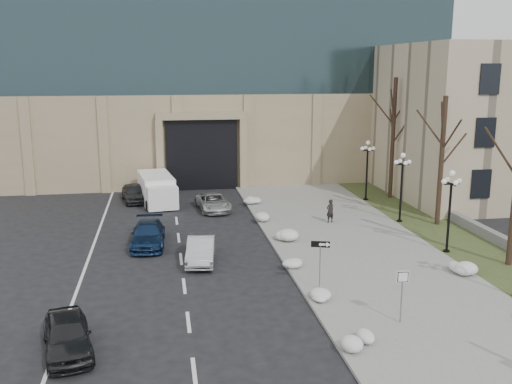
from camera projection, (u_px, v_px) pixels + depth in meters
sidewalk at (356, 249)px, 32.77m from camera, size 9.00×40.00×0.12m
curb at (279, 252)px, 32.04m from camera, size 0.30×40.00×0.14m
grass_strip at (461, 243)px, 33.82m from camera, size 4.00×40.00×0.10m
stone_wall at (474, 227)px, 36.00m from camera, size 0.50×30.00×0.70m
car_a at (67, 335)px, 20.84m from camera, size 2.46×4.33×1.39m
car_b at (201, 250)px, 30.62m from camera, size 1.93×4.26×1.36m
car_c at (148, 234)px, 33.36m from camera, size 2.08×4.74×1.36m
car_d at (213, 202)px, 41.61m from camera, size 2.55×4.62×1.22m
car_e at (134, 193)px, 44.30m from camera, size 2.30×4.29×1.39m
pedestrian at (330, 211)px, 37.88m from camera, size 0.67×0.55×1.58m
box_truck at (157, 190)px, 43.99m from camera, size 3.15×6.81×2.08m
one_way_sign at (324, 250)px, 26.24m from camera, size 0.90×0.42×2.44m
keep_sign at (402, 285)px, 22.82m from camera, size 0.50×0.10×2.34m
snow_clump_b at (360, 344)px, 21.02m from camera, size 1.10×1.60×0.36m
snow_clump_c at (323, 298)px, 25.15m from camera, size 1.10×1.60×0.36m
snow_clump_d at (298, 263)px, 29.57m from camera, size 1.10×1.60×0.36m
snow_clump_e at (282, 235)px, 34.48m from camera, size 1.10×1.60×0.36m
snow_clump_f at (260, 217)px, 38.71m from camera, size 1.10×1.60×0.36m
snow_clump_g at (254, 202)px, 43.11m from camera, size 1.10×1.60×0.36m
snow_clump_i at (466, 272)px, 28.36m from camera, size 1.10×1.60×0.36m
lamppost_b at (450, 200)px, 31.45m from camera, size 1.18×1.18×4.76m
lamppost_c at (402, 178)px, 37.71m from camera, size 1.18×1.18×4.76m
lamppost_d at (367, 162)px, 43.97m from camera, size 1.18×1.18×4.76m
tree_mid at (443, 143)px, 36.58m from camera, size 3.20×3.20×8.50m
tree_far at (394, 121)px, 44.14m from camera, size 3.20×3.20×9.50m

